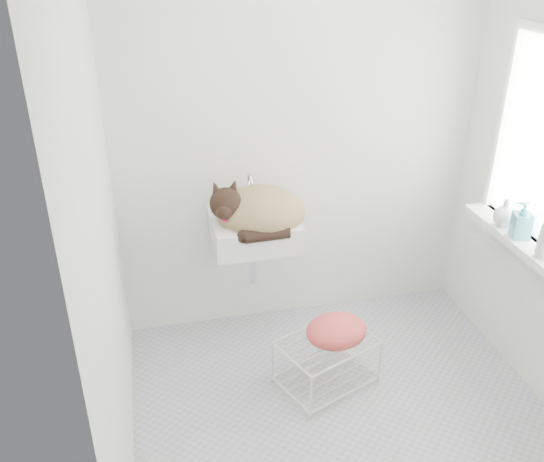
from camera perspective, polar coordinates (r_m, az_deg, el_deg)
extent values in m
cube|color=#A8B1B6|center=(3.29, 6.98, -17.28)|extent=(2.20, 2.00, 0.02)
cube|color=silver|center=(3.46, 2.71, 9.65)|extent=(2.20, 0.02, 2.50)
cube|color=silver|center=(2.43, -16.53, 0.52)|extent=(0.02, 2.00, 2.50)
cube|color=white|center=(3.38, 23.05, -0.82)|extent=(0.16, 0.88, 0.04)
cube|color=white|center=(3.31, -1.76, 1.31)|extent=(0.49, 0.42, 0.19)
ellipsoid|color=#9E8556|center=(3.29, -1.22, 1.76)|extent=(0.56, 0.51, 0.25)
sphere|color=black|center=(3.14, -4.25, 2.71)|extent=(0.21, 0.21, 0.18)
torus|color=#CA134C|center=(3.16, -3.83, 1.86)|extent=(0.18, 0.18, 0.07)
cube|color=silver|center=(3.36, 5.32, -12.63)|extent=(0.59, 0.51, 0.30)
ellipsoid|color=orange|center=(3.25, 6.28, -10.29)|extent=(0.38, 0.29, 0.14)
imported|color=silver|center=(3.22, 25.04, -2.27)|extent=(0.11, 0.11, 0.22)
imported|color=teal|center=(3.36, 22.98, -0.54)|extent=(0.12, 0.11, 0.20)
imported|color=silver|center=(3.47, 21.64, 0.58)|extent=(0.13, 0.13, 0.16)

